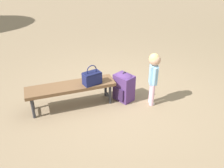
{
  "coord_description": "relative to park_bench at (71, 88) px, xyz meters",
  "views": [
    {
      "loc": [
        -0.75,
        -3.86,
        2.58
      ],
      "look_at": [
        -0.15,
        -0.12,
        0.45
      ],
      "focal_mm": 38.57,
      "sensor_mm": 36.0,
      "label": 1
    }
  ],
  "objects": [
    {
      "name": "ground_plane",
      "position": [
        0.89,
        0.04,
        -0.39
      ],
      "size": [
        40.0,
        40.0,
        0.0
      ],
      "primitive_type": "plane",
      "color": "#7F6B51",
      "rests_on": "ground"
    },
    {
      "name": "park_bench",
      "position": [
        0.0,
        0.0,
        0.0
      ],
      "size": [
        1.65,
        0.67,
        0.45
      ],
      "color": "brown",
      "rests_on": "ground"
    },
    {
      "name": "handbag",
      "position": [
        0.39,
        -0.01,
        0.18
      ],
      "size": [
        0.37,
        0.29,
        0.37
      ],
      "color": "#191E4C",
      "rests_on": "park_bench"
    },
    {
      "name": "child_standing",
      "position": [
        1.48,
        -0.15,
        0.29
      ],
      "size": [
        0.21,
        0.28,
        1.02
      ],
      "color": "#E5B2C6",
      "rests_on": "ground"
    },
    {
      "name": "backpack_large",
      "position": [
        1.0,
        0.08,
        -0.09
      ],
      "size": [
        0.42,
        0.44,
        0.6
      ],
      "color": "#4C2D66",
      "rests_on": "ground"
    }
  ]
}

